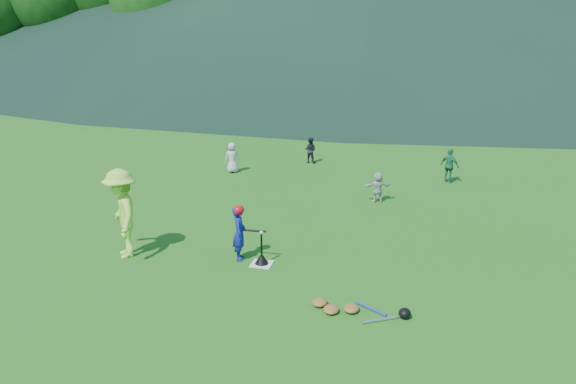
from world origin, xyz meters
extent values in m
plane|color=#1B6116|center=(0.00, 0.00, 0.00)|extent=(120.00, 120.00, 0.00)
cube|color=silver|center=(0.00, 0.00, 0.01)|extent=(0.45, 0.45, 0.02)
sphere|color=white|center=(0.00, 0.00, 0.74)|extent=(0.08, 0.08, 0.08)
imported|color=navy|center=(-0.55, 0.17, 0.61)|extent=(0.40, 0.51, 1.23)
imported|color=#A4E443|center=(-3.12, -0.24, 1.00)|extent=(1.36, 1.48, 2.00)
imported|color=beige|center=(-3.10, 7.24, 0.53)|extent=(0.61, 0.54, 1.06)
imported|color=black|center=(-0.73, 9.24, 0.47)|extent=(0.50, 0.42, 0.95)
imported|color=#216E47|center=(4.19, 7.62, 0.57)|extent=(0.70, 0.61, 1.13)
imported|color=#BABABA|center=(2.09, 5.01, 0.45)|extent=(0.87, 0.57, 0.90)
cone|color=black|center=(0.00, 0.00, 0.11)|extent=(0.30, 0.30, 0.18)
cylinder|color=black|center=(0.00, 0.00, 0.45)|extent=(0.04, 0.04, 0.50)
ellipsoid|color=#B10B16|center=(-0.55, 0.17, 1.15)|extent=(0.24, 0.26, 0.22)
cylinder|color=black|center=(-0.25, 0.16, 0.70)|extent=(0.62, 0.07, 0.07)
ellipsoid|color=olive|center=(1.79, -1.74, 0.06)|extent=(0.28, 0.34, 0.13)
ellipsoid|color=olive|center=(2.14, -1.62, 0.06)|extent=(0.28, 0.34, 0.13)
ellipsoid|color=olive|center=(1.54, -1.52, 0.06)|extent=(0.28, 0.34, 0.13)
cylinder|color=silver|center=(2.69, -1.84, 0.03)|extent=(0.65, 0.41, 0.06)
cylinder|color=#263FA5|center=(2.49, -1.49, 0.03)|extent=(0.60, 0.41, 0.05)
ellipsoid|color=black|center=(3.09, -1.64, 0.09)|extent=(0.22, 0.24, 0.19)
cube|color=gray|center=(0.00, 28.00, 0.60)|extent=(70.00, 0.03, 1.20)
cube|color=yellow|center=(0.00, 28.00, 1.24)|extent=(70.00, 0.08, 0.08)
cylinder|color=gray|center=(0.00, 28.00, 0.60)|extent=(0.07, 0.07, 1.30)
cylinder|color=#382314|center=(-32.00, 32.00, 1.57)|extent=(0.56, 0.56, 3.15)
cylinder|color=#382314|center=(-27.20, 33.50, 1.87)|extent=(0.56, 0.56, 3.74)
cylinder|color=#382314|center=(-22.40, 35.00, 2.17)|extent=(0.56, 0.56, 4.34)
cylinder|color=#382314|center=(-17.60, 32.00, 1.59)|extent=(0.56, 0.56, 3.18)
ellipsoid|color=#164711|center=(-17.60, 32.00, 6.64)|extent=(6.92, 6.92, 7.95)
cylinder|color=#382314|center=(-12.80, 33.50, 1.89)|extent=(0.56, 0.56, 3.78)
cylinder|color=#382314|center=(-8.00, 35.00, 2.19)|extent=(0.56, 0.56, 4.38)
cylinder|color=#382314|center=(-3.20, 32.00, 1.61)|extent=(0.56, 0.56, 3.22)
cylinder|color=#382314|center=(1.60, 33.50, 1.91)|extent=(0.56, 0.56, 3.81)
cylinder|color=#382314|center=(6.40, 35.00, 2.20)|extent=(0.56, 0.56, 4.41)
cylinder|color=#382314|center=(11.20, 32.00, 1.63)|extent=(0.56, 0.56, 3.25)
camera|label=1|loc=(3.10, -10.76, 5.04)|focal=35.00mm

